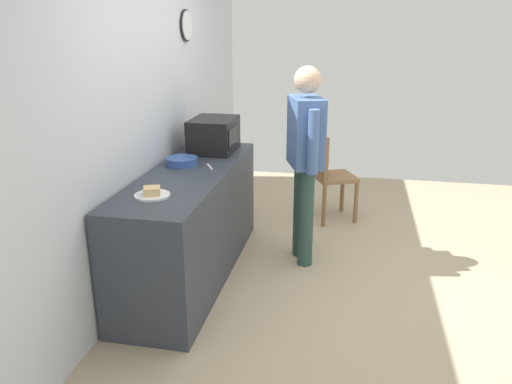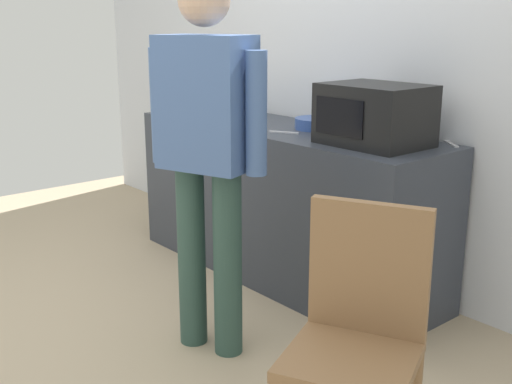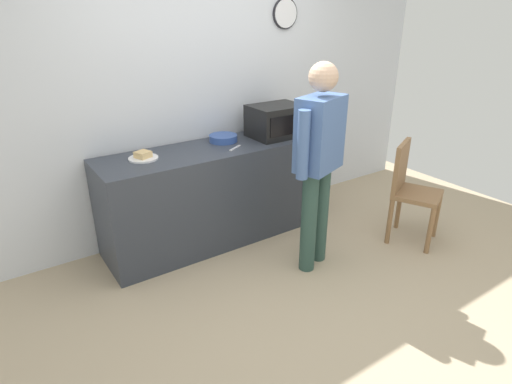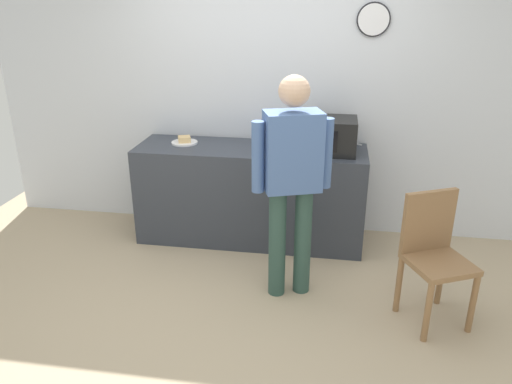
{
  "view_description": "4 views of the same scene",
  "coord_description": "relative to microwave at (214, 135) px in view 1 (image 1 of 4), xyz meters",
  "views": [
    {
      "loc": [
        -3.75,
        -0.05,
        2.01
      ],
      "look_at": [
        -0.01,
        0.7,
        0.72
      ],
      "focal_mm": 35.14,
      "sensor_mm": 36.0,
      "label": 1
    },
    {
      "loc": [
        2.55,
        -1.25,
        1.51
      ],
      "look_at": [
        0.23,
        0.71,
        0.68
      ],
      "focal_mm": 44.44,
      "sensor_mm": 36.0,
      "label": 2
    },
    {
      "loc": [
        -1.85,
        -1.98,
        2.04
      ],
      "look_at": [
        -0.0,
        0.73,
        0.62
      ],
      "focal_mm": 29.79,
      "sensor_mm": 36.0,
      "label": 3
    },
    {
      "loc": [
        0.6,
        -3.0,
        2.2
      ],
      "look_at": [
        0.01,
        0.71,
        0.68
      ],
      "focal_mm": 34.63,
      "sensor_mm": 36.0,
      "label": 4
    }
  ],
  "objects": [
    {
      "name": "ground_plane",
      "position": [
        -0.55,
        -1.2,
        -1.05
      ],
      "size": [
        6.0,
        6.0,
        0.0
      ],
      "primitive_type": "plane",
      "color": "tan"
    },
    {
      "name": "microwave",
      "position": [
        0.0,
        0.0,
        0.0
      ],
      "size": [
        0.5,
        0.39,
        0.3
      ],
      "color": "black",
      "rests_on": "kitchen_counter"
    },
    {
      "name": "back_wall",
      "position": [
        -0.55,
        0.4,
        0.25
      ],
      "size": [
        5.4,
        0.13,
        2.6
      ],
      "color": "silver",
      "rests_on": "ground_plane"
    },
    {
      "name": "kitchen_counter",
      "position": [
        -0.68,
        0.02,
        -0.6
      ],
      "size": [
        2.09,
        0.62,
        0.9
      ],
      "primitive_type": "cube",
      "color": "#333842",
      "rests_on": "ground_plane"
    },
    {
      "name": "sandwich_plate",
      "position": [
        -1.31,
        0.06,
        -0.13
      ],
      "size": [
        0.24,
        0.24,
        0.07
      ],
      "color": "white",
      "rests_on": "kitchen_counter"
    },
    {
      "name": "wooden_chair",
      "position": [
        0.79,
        -1.01,
        -0.53
      ],
      "size": [
        0.53,
        0.53,
        0.94
      ],
      "color": "olive",
      "rests_on": "ground_plane"
    },
    {
      "name": "fork_utensil",
      "position": [
        0.25,
        0.3,
        -0.15
      ],
      "size": [
        0.15,
        0.12,
        0.01
      ],
      "primitive_type": "cube",
      "rotation": [
        0.0,
        0.0,
        2.48
      ],
      "color": "silver",
      "rests_on": "kitchen_counter"
    },
    {
      "name": "person_standing",
      "position": [
        -0.23,
        -0.86,
        -0.06
      ],
      "size": [
        0.56,
        0.36,
        1.69
      ],
      "color": "#2C4A41",
      "rests_on": "ground_plane"
    },
    {
      "name": "salad_bowl",
      "position": [
        -0.51,
        0.13,
        -0.12
      ],
      "size": [
        0.26,
        0.26,
        0.06
      ],
      "primitive_type": "cylinder",
      "color": "#33519E",
      "rests_on": "kitchen_counter"
    },
    {
      "name": "spoon_utensil",
      "position": [
        -0.53,
        -0.11,
        -0.15
      ],
      "size": [
        0.16,
        0.1,
        0.01
      ],
      "primitive_type": "cube",
      "rotation": [
        0.0,
        0.0,
        0.5
      ],
      "color": "silver",
      "rests_on": "kitchen_counter"
    }
  ]
}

